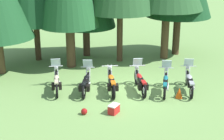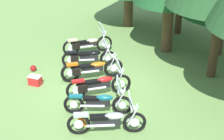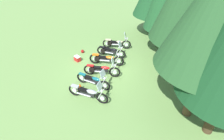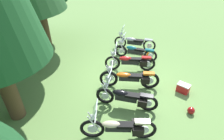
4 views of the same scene
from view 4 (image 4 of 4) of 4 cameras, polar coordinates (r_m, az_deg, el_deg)
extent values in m
plane|color=#6B934C|center=(8.10, 5.08, -2.63)|extent=(80.00, 80.00, 0.00)
torus|color=black|center=(5.61, -6.32, -18.16)|extent=(0.16, 0.75, 0.74)
cylinder|color=silver|center=(5.61, -6.32, -18.16)|extent=(0.08, 0.29, 0.29)
torus|color=black|center=(5.64, 10.20, -18.25)|extent=(0.16, 0.75, 0.74)
cylinder|color=silver|center=(5.64, 10.20, -18.25)|extent=(0.08, 0.29, 0.29)
cube|color=black|center=(5.50, 1.98, -17.78)|extent=(0.26, 0.77, 0.21)
ellipsoid|color=beige|center=(5.40, -0.33, -16.90)|extent=(0.28, 0.56, 0.16)
cube|color=black|center=(5.43, 4.33, -17.13)|extent=(0.27, 0.52, 0.10)
cube|color=beige|center=(5.36, 9.70, -15.94)|extent=(0.21, 0.45, 0.08)
cylinder|color=silver|center=(5.33, -5.94, -16.80)|extent=(0.07, 0.34, 0.65)
cylinder|color=silver|center=(5.42, -5.77, -15.64)|extent=(0.07, 0.34, 0.65)
cylinder|color=silver|center=(5.12, -5.16, -13.80)|extent=(0.64, 0.09, 0.04)
sphere|color=silver|center=(5.21, -6.11, -14.66)|extent=(0.18, 0.18, 0.17)
cylinder|color=silver|center=(5.64, 3.75, -17.31)|extent=(0.15, 0.76, 0.08)
cube|color=silver|center=(4.99, -5.50, -12.39)|extent=(0.45, 0.19, 0.39)
cube|color=black|center=(5.44, 8.32, -18.91)|extent=(0.17, 0.33, 0.26)
cube|color=black|center=(5.63, 8.00, -16.48)|extent=(0.17, 0.33, 0.26)
torus|color=black|center=(6.63, -2.25, -8.28)|extent=(0.31, 0.68, 0.68)
cylinder|color=silver|center=(6.63, -2.25, -8.28)|extent=(0.13, 0.26, 0.26)
torus|color=black|center=(6.48, 11.48, -10.35)|extent=(0.31, 0.68, 0.68)
cylinder|color=silver|center=(6.48, 11.48, -10.35)|extent=(0.13, 0.26, 0.26)
cube|color=black|center=(6.43, 4.56, -8.63)|extent=(0.44, 0.81, 0.25)
ellipsoid|color=black|center=(6.36, 2.69, -7.30)|extent=(0.42, 0.61, 0.20)
cube|color=black|center=(6.33, 6.55, -8.08)|extent=(0.40, 0.57, 0.10)
cube|color=black|center=(6.27, 11.07, -8.16)|extent=(0.32, 0.48, 0.08)
cylinder|color=silver|center=(6.37, -1.98, -6.83)|extent=(0.14, 0.33, 0.65)
cylinder|color=silver|center=(6.49, -1.60, -5.95)|extent=(0.14, 0.33, 0.65)
cylinder|color=silver|center=(6.20, -1.13, -4.10)|extent=(0.64, 0.24, 0.04)
sphere|color=silver|center=(6.29, -1.91, -4.85)|extent=(0.21, 0.21, 0.17)
cylinder|color=silver|center=(6.58, 6.23, -8.70)|extent=(0.31, 0.77, 0.08)
cube|color=silver|center=(6.10, -1.33, -2.73)|extent=(0.47, 0.28, 0.39)
cube|color=black|center=(6.28, 9.63, -10.48)|extent=(0.23, 0.35, 0.26)
cube|color=black|center=(6.53, 9.93, -8.48)|extent=(0.23, 0.35, 0.26)
torus|color=black|center=(7.39, -1.08, -2.82)|extent=(0.23, 0.78, 0.77)
cylinder|color=silver|center=(7.39, -1.08, -2.82)|extent=(0.09, 0.30, 0.29)
torus|color=black|center=(7.45, 11.99, -3.36)|extent=(0.23, 0.78, 0.77)
cylinder|color=silver|center=(7.45, 11.99, -3.36)|extent=(0.09, 0.30, 0.29)
cube|color=black|center=(7.31, 5.52, -2.49)|extent=(0.33, 0.86, 0.22)
ellipsoid|color=#D16014|center=(7.23, 3.73, -1.54)|extent=(0.34, 0.63, 0.17)
cube|color=black|center=(7.26, 7.39, -1.89)|extent=(0.32, 0.59, 0.10)
cube|color=#D16014|center=(7.23, 11.68, -1.09)|extent=(0.25, 0.46, 0.08)
cylinder|color=silver|center=(7.15, -0.69, -1.29)|extent=(0.09, 0.34, 0.65)
cylinder|color=silver|center=(7.28, -0.58, -0.59)|extent=(0.09, 0.34, 0.65)
cylinder|color=silver|center=(7.02, 0.00, 1.31)|extent=(0.77, 0.15, 0.04)
sphere|color=silver|center=(7.10, -0.72, 0.52)|extent=(0.19, 0.19, 0.17)
cylinder|color=silver|center=(7.47, 6.91, -2.45)|extent=(0.20, 0.84, 0.08)
cube|color=black|center=(7.23, 10.64, -3.44)|extent=(0.18, 0.34, 0.26)
cube|color=black|center=(7.49, 10.44, -1.94)|extent=(0.18, 0.34, 0.26)
torus|color=black|center=(8.47, 0.17, 2.24)|extent=(0.19, 0.74, 0.74)
cylinder|color=silver|center=(8.47, 0.17, 2.24)|extent=(0.08, 0.29, 0.29)
torus|color=black|center=(8.56, 11.22, 1.90)|extent=(0.19, 0.74, 0.74)
cylinder|color=silver|center=(8.56, 11.22, 1.90)|extent=(0.08, 0.29, 0.29)
cube|color=black|center=(8.42, 5.77, 2.74)|extent=(0.29, 0.83, 0.26)
ellipsoid|color=#B21919|center=(8.33, 4.27, 3.71)|extent=(0.30, 0.60, 0.20)
cube|color=black|center=(8.37, 7.36, 3.43)|extent=(0.28, 0.56, 0.10)
cube|color=#B21919|center=(8.37, 10.93, 3.94)|extent=(0.23, 0.46, 0.08)
cylinder|color=silver|center=(8.26, 0.57, 3.74)|extent=(0.08, 0.34, 0.65)
cylinder|color=silver|center=(8.38, 0.61, 4.22)|extent=(0.08, 0.34, 0.65)
cylinder|color=silver|center=(8.15, 1.17, 6.04)|extent=(0.75, 0.13, 0.04)
sphere|color=silver|center=(8.21, 0.53, 5.31)|extent=(0.19, 0.19, 0.17)
cylinder|color=silver|center=(8.58, 6.91, 2.57)|extent=(0.18, 0.82, 0.08)
cube|color=silver|center=(8.07, 1.04, 7.18)|extent=(0.46, 0.20, 0.39)
cube|color=black|center=(8.35, 10.05, 1.99)|extent=(0.18, 0.33, 0.26)
cube|color=black|center=(8.61, 9.86, 3.03)|extent=(0.18, 0.33, 0.26)
torus|color=black|center=(9.65, 2.84, 6.13)|extent=(0.38, 0.66, 0.68)
cylinder|color=silver|center=(9.65, 2.84, 6.13)|extent=(0.15, 0.25, 0.26)
torus|color=black|center=(9.35, 12.17, 4.43)|extent=(0.38, 0.66, 0.68)
cylinder|color=silver|center=(9.35, 12.17, 4.43)|extent=(0.15, 0.25, 0.26)
cube|color=black|center=(9.41, 7.49, 5.93)|extent=(0.49, 0.79, 0.26)
ellipsoid|color=#14606B|center=(9.39, 6.26, 7.01)|extent=(0.43, 0.60, 0.20)
cube|color=black|center=(9.32, 8.85, 6.38)|extent=(0.41, 0.56, 0.10)
cube|color=#14606B|center=(9.21, 11.91, 6.24)|extent=(0.33, 0.47, 0.08)
cylinder|color=silver|center=(9.44, 3.11, 7.51)|extent=(0.18, 0.32, 0.65)
cylinder|color=silver|center=(9.56, 3.36, 7.83)|extent=(0.18, 0.32, 0.65)
cylinder|color=silver|center=(9.34, 3.78, 9.46)|extent=(0.64, 0.32, 0.04)
sphere|color=silver|center=(9.41, 3.22, 8.87)|extent=(0.23, 0.23, 0.17)
cylinder|color=silver|center=(9.52, 8.64, 5.52)|extent=(0.40, 0.75, 0.08)
cube|color=silver|center=(9.27, 3.70, 10.49)|extent=(0.46, 0.32, 0.39)
torus|color=black|center=(10.60, 2.66, 8.86)|extent=(0.33, 0.70, 0.71)
cylinder|color=silver|center=(10.60, 2.66, 8.86)|extent=(0.14, 0.28, 0.28)
torus|color=black|center=(10.38, 11.81, 7.62)|extent=(0.33, 0.70, 0.71)
cylinder|color=silver|center=(10.38, 11.81, 7.62)|extent=(0.14, 0.28, 0.28)
cube|color=black|center=(10.41, 7.24, 8.82)|extent=(0.49, 0.86, 0.25)
ellipsoid|color=#9EA0A8|center=(10.38, 6.02, 9.75)|extent=(0.46, 0.65, 0.19)
cube|color=black|center=(10.33, 8.57, 9.26)|extent=(0.43, 0.61, 0.10)
cube|color=#9EA0A8|center=(10.25, 11.58, 9.39)|extent=(0.34, 0.48, 0.08)
cylinder|color=silver|center=(10.39, 2.92, 10.13)|extent=(0.15, 0.33, 0.65)
cylinder|color=silver|center=(10.54, 3.13, 10.46)|extent=(0.15, 0.33, 0.65)
cylinder|color=silver|center=(10.32, 3.52, 11.97)|extent=(0.71, 0.28, 0.04)
sphere|color=silver|center=(10.38, 3.00, 11.41)|extent=(0.22, 0.22, 0.17)
cylinder|color=silver|center=(10.55, 8.33, 8.53)|extent=(0.36, 0.81, 0.08)
cube|color=silver|center=(10.26, 3.44, 12.92)|extent=(0.47, 0.29, 0.39)
cylinder|color=#4C3823|center=(6.52, -30.19, -5.49)|extent=(0.50, 0.50, 2.28)
cylinder|color=#42301E|center=(8.79, -25.93, 7.81)|extent=(0.34, 0.34, 2.88)
cylinder|color=#4C3823|center=(11.15, -20.99, 14.19)|extent=(0.45, 0.45, 2.96)
cylinder|color=#42301E|center=(12.35, -22.45, 14.22)|extent=(0.43, 0.43, 2.39)
cube|color=red|center=(7.79, 21.73, -5.49)|extent=(0.54, 0.54, 0.33)
cube|color=silver|center=(7.68, 22.02, -4.41)|extent=(0.55, 0.55, 0.04)
cone|color=#EA590F|center=(9.98, 11.10, 5.85)|extent=(0.32, 0.32, 0.48)
sphere|color=maroon|center=(6.98, 23.91, -11.75)|extent=(0.25, 0.25, 0.25)
camera|label=1|loc=(15.37, 82.25, 11.19)|focal=54.88mm
camera|label=2|loc=(18.68, 16.62, 38.47)|focal=59.04mm
camera|label=3|loc=(16.82, -3.28, 41.84)|focal=29.60mm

